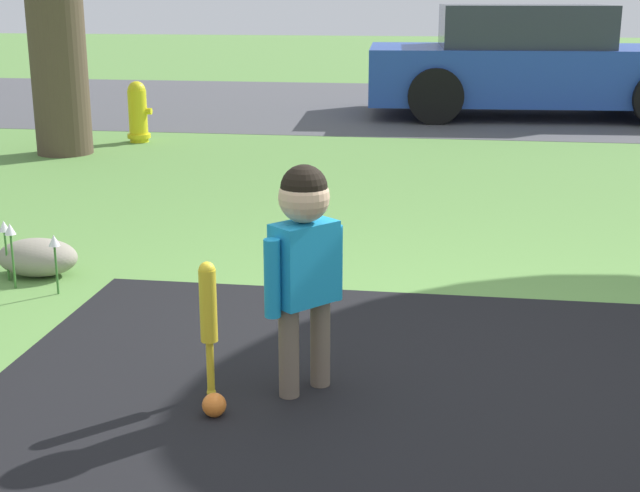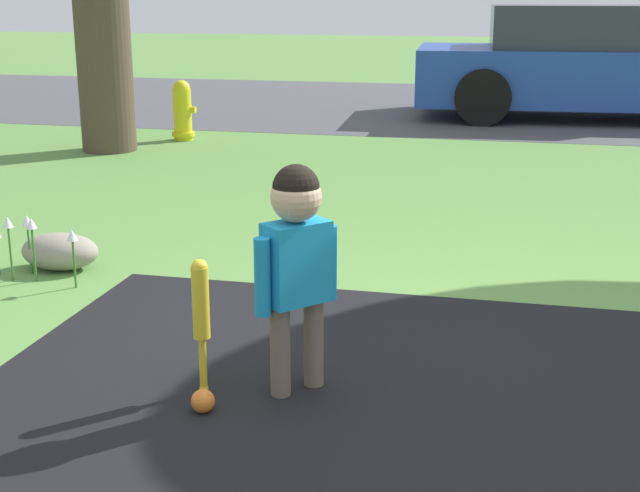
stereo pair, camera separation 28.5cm
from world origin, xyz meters
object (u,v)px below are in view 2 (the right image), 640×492
Objects in this scene: sports_ball at (203,401)px; fire_hydrant at (182,111)px; baseball_bat at (201,308)px; child at (296,247)px; parked_car at (586,65)px.

fire_hydrant is at bearing 112.16° from sports_ball.
child is at bearing 16.96° from baseball_bat.
child is 0.21× the size of parked_car.
baseball_bat is (-0.36, -0.11, -0.24)m from child.
child reaches higher than fire_hydrant.
parked_car reaches higher than child.
child is 6.47m from fire_hydrant.
parked_car is at bearing 78.54° from sports_ball.
baseball_bat is 6.42m from fire_hydrant.
baseball_bat is at bearing -67.77° from fire_hydrant.
fire_hydrant is (-2.49, 6.11, 0.27)m from sports_ball.
fire_hydrant is (-2.79, 5.83, -0.28)m from child.
fire_hydrant is (-2.43, 5.94, -0.05)m from baseball_bat.
fire_hydrant reaches higher than sports_ball.
sports_ball is at bearing -105.44° from parked_car.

